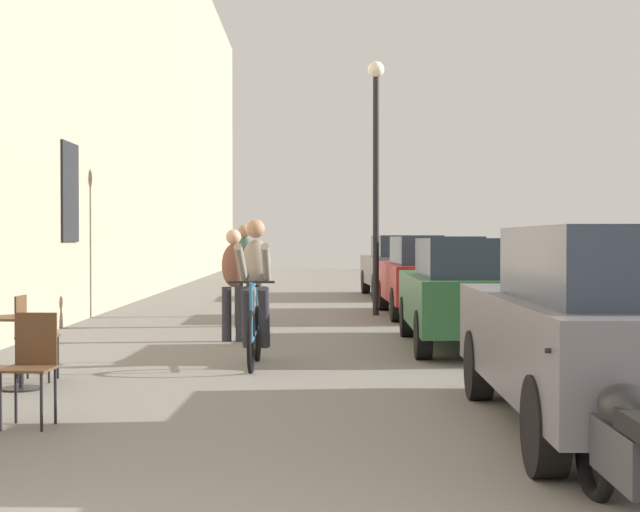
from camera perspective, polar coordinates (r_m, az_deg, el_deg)
cafe_chair_mid_toward_wall at (r=8.07m, az=-16.56°, el=-5.90°), size 0.41×0.41×0.89m
cafe_table_far at (r=10.00m, az=-17.13°, el=-4.54°), size 0.64×0.64×0.72m
cafe_chair_far_toward_street at (r=10.59m, az=-16.60°, el=-4.25°), size 0.39×0.39×0.89m
cyclist_on_bicycle at (r=11.44m, az=-3.82°, el=-2.35°), size 0.52×1.76×1.74m
pedestrian_near at (r=14.05m, az=-5.10°, el=-1.32°), size 0.36×0.27×1.62m
pedestrian_mid at (r=16.40m, az=-4.45°, el=-0.77°), size 0.37×0.28×1.72m
street_lamp at (r=18.84m, az=3.30°, el=5.97°), size 0.32×0.32×4.90m
parked_car_nearest at (r=7.69m, az=17.15°, el=-4.01°), size 1.98×4.47×1.57m
parked_car_second at (r=13.34m, az=8.98°, el=-2.04°), size 1.86×4.23×1.49m
parked_car_third at (r=18.67m, az=6.60°, el=-1.11°), size 1.84×4.29×1.52m
parked_car_fourth at (r=24.76m, az=4.94°, el=-0.53°), size 1.98×4.45×1.56m
parked_motorcycle at (r=5.19m, az=17.97°, el=-11.02°), size 0.62×2.15×0.92m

